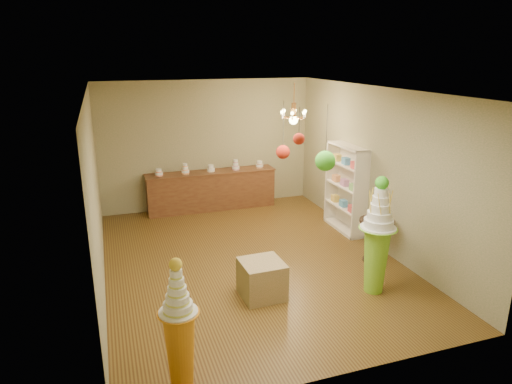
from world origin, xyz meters
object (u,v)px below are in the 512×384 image
object	(u,v)px
pedestal_green	(377,245)
pedestal_orange	(180,339)
round_table	(376,235)
sideboard	(211,190)

from	to	relation	value
pedestal_green	pedestal_orange	world-z (taller)	pedestal_green
round_table	pedestal_orange	bearing A→B (deg)	-151.08
pedestal_green	round_table	world-z (taller)	pedestal_green
sideboard	round_table	bearing A→B (deg)	-60.49
pedestal_orange	pedestal_green	bearing A→B (deg)	20.17
pedestal_green	round_table	bearing A→B (deg)	56.77
sideboard	round_table	size ratio (longest dim) A/B	3.89
pedestal_green	round_table	xyz separation A→B (m)	(0.61, 0.93, -0.27)
round_table	pedestal_green	bearing A→B (deg)	-123.23
pedestal_orange	round_table	world-z (taller)	pedestal_orange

